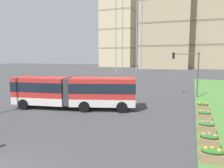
% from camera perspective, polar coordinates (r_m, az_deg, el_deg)
% --- Properties ---
extents(articulated_bus, '(11.98, 5.28, 3.00)m').
position_cam_1_polar(articulated_bus, '(20.69, -10.22, -2.02)').
color(articulated_bus, red).
rests_on(articulated_bus, ground).
extents(car_maroon_sedan, '(4.57, 2.40, 1.58)m').
position_cam_1_polar(car_maroon_sedan, '(31.01, -5.38, -0.55)').
color(car_maroon_sedan, maroon).
rests_on(car_maroon_sedan, ground).
extents(flower_planter_1, '(1.10, 0.56, 0.74)m').
position_cam_1_polar(flower_planter_1, '(11.33, 25.40, -16.97)').
color(flower_planter_1, '#937051').
rests_on(flower_planter_1, grass_median).
extents(flower_planter_2, '(1.10, 0.56, 0.74)m').
position_cam_1_polar(flower_planter_2, '(13.13, 24.75, -13.55)').
color(flower_planter_2, '#937051').
rests_on(flower_planter_2, grass_median).
extents(flower_planter_3, '(1.10, 0.56, 0.74)m').
position_cam_1_polar(flower_planter_3, '(15.35, 24.19, -10.52)').
color(flower_planter_3, '#937051').
rests_on(flower_planter_3, grass_median).
extents(flower_planter_4, '(1.10, 0.56, 0.74)m').
position_cam_1_polar(flower_planter_4, '(18.30, 23.68, -7.66)').
color(flower_planter_4, '#937051').
rests_on(flower_planter_4, grass_median).
extents(flower_planter_5, '(1.10, 0.56, 0.74)m').
position_cam_1_polar(flower_planter_5, '(21.46, 23.30, -5.50)').
color(flower_planter_5, '#937051').
rests_on(flower_planter_5, grass_median).
extents(traffic_light_far_right, '(3.31, 0.28, 5.55)m').
position_cam_1_polar(traffic_light_far_right, '(27.54, 20.03, 4.48)').
color(traffic_light_far_right, '#474C51').
rests_on(traffic_light_far_right, ground).
extents(apartment_tower_west, '(17.15, 14.92, 37.69)m').
position_cam_1_polar(apartment_tower_west, '(115.35, 1.84, 14.16)').
color(apartment_tower_west, beige).
rests_on(apartment_tower_west, ground).
extents(apartment_tower_westcentre, '(20.64, 17.35, 47.33)m').
position_cam_1_polar(apartment_tower_westcentre, '(100.55, 14.42, 17.76)').
color(apartment_tower_westcentre, tan).
rests_on(apartment_tower_westcentre, ground).
extents(apartment_tower_centre, '(21.70, 16.19, 39.58)m').
position_cam_1_polar(apartment_tower_centre, '(105.25, 24.56, 14.72)').
color(apartment_tower_centre, tan).
rests_on(apartment_tower_centre, ground).
extents(transmission_pylon, '(9.00, 6.24, 36.33)m').
position_cam_1_polar(transmission_pylon, '(63.96, 4.74, 20.48)').
color(transmission_pylon, gray).
rests_on(transmission_pylon, ground).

